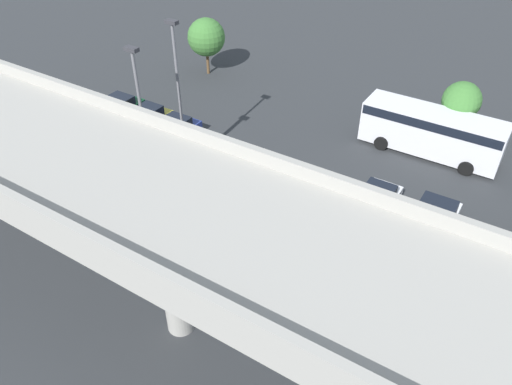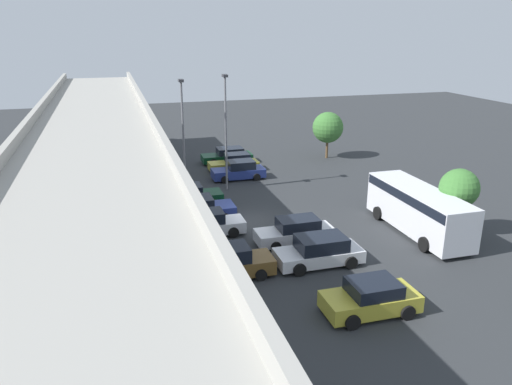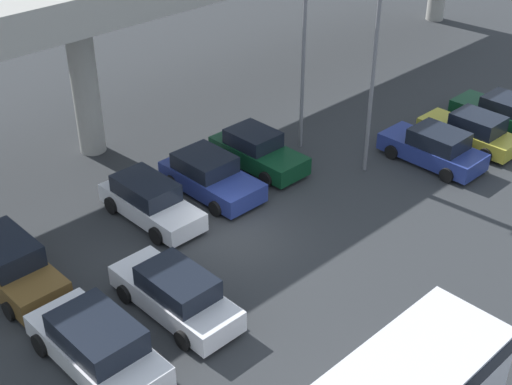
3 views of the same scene
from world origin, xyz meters
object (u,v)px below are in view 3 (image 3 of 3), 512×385
parked_car_7 (471,131)px  parked_car_9 (10,265)px  lamp_post_near_aisle (375,52)px  parked_car_4 (210,176)px  parked_car_2 (176,293)px  parked_car_6 (434,148)px  parked_car_5 (257,151)px  parked_car_8 (505,113)px  parked_car_3 (150,201)px  lamp_post_mid_lot (304,37)px  parked_car_1 (97,344)px

parked_car_7 → parked_car_9: size_ratio=0.98×
parked_car_7 → lamp_post_near_aisle: bearing=69.6°
parked_car_4 → lamp_post_near_aisle: bearing=61.4°
parked_car_2 → parked_car_6: 14.10m
parked_car_5 → parked_car_6: (5.64, -5.11, 0.01)m
parked_car_7 → parked_car_8: bearing=-90.8°
parked_car_9 → lamp_post_near_aisle: size_ratio=0.51×
parked_car_4 → parked_car_2: bearing=-49.3°
parked_car_3 → parked_car_7: parked_car_7 is taller
parked_car_6 → lamp_post_mid_lot: (-2.95, 5.07, 4.41)m
parked_car_2 → lamp_post_mid_lot: (11.15, 4.99, 4.41)m
parked_car_8 → parked_car_9: size_ratio=1.05×
parked_car_3 → parked_car_4: (2.90, -0.12, -0.02)m
parked_car_1 → parked_car_4: 10.04m
parked_car_8 → parked_car_5: bearing=64.2°
parked_car_9 → parked_car_4: bearing=89.5°
parked_car_4 → parked_car_1: bearing=-59.7°
parked_car_5 → parked_car_7: parked_car_7 is taller
parked_car_6 → parked_car_2: bearing=89.7°
parked_car_6 → lamp_post_mid_lot: lamp_post_mid_lot is taller
parked_car_2 → parked_car_6: parked_car_6 is taller
parked_car_3 → parked_car_8: parked_car_3 is taller
parked_car_4 → parked_car_7: bearing=65.1°
parked_car_1 → parked_car_5: bearing=-65.4°
parked_car_3 → lamp_post_near_aisle: size_ratio=0.50×
lamp_post_mid_lot → parked_car_1: bearing=-159.8°
parked_car_5 → lamp_post_mid_lot: (2.69, -0.04, 4.42)m
parked_car_6 → parked_car_4: bearing=60.0°
parked_car_4 → parked_car_6: bearing=60.0°
parked_car_7 → lamp_post_near_aisle: 7.14m
parked_car_8 → parked_car_9: bearing=76.9°
parked_car_2 → lamp_post_near_aisle: (11.54, 1.59, 4.52)m
parked_car_5 → parked_car_7: bearing=56.9°
lamp_post_near_aisle → parked_car_5: bearing=131.8°
parked_car_2 → lamp_post_near_aisle: bearing=-82.1°
parked_car_8 → lamp_post_mid_lot: 10.99m
lamp_post_near_aisle → parked_car_2: bearing=-172.1°
parked_car_7 → lamp_post_near_aisle: (-5.17, 1.92, 4.54)m
parked_car_8 → parked_car_2: bearing=88.9°
parked_car_1 → parked_car_7: bearing=-90.2°
lamp_post_mid_lot → parked_car_2: bearing=-155.9°
parked_car_1 → parked_car_2: parked_car_1 is taller
parked_car_9 → lamp_post_mid_lot: lamp_post_mid_lot is taller
lamp_post_mid_lot → parked_car_6: bearing=-59.8°
parked_car_3 → lamp_post_near_aisle: 10.47m
parked_car_4 → lamp_post_near_aisle: size_ratio=0.49×
parked_car_1 → parked_car_8: parked_car_1 is taller
parked_car_4 → parked_car_6: (8.50, -4.90, 0.01)m
parked_car_2 → parked_car_3: parked_car_2 is taller
parked_car_5 → parked_car_6: 7.61m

